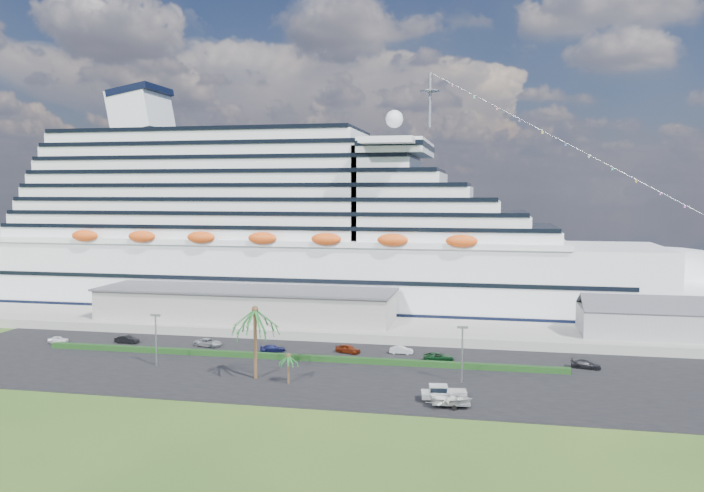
% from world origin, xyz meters
% --- Properties ---
extents(ground, '(420.00, 420.00, 0.00)m').
position_xyz_m(ground, '(0.00, 0.00, 0.00)').
color(ground, '#2E551C').
rests_on(ground, ground).
extents(asphalt_lot, '(140.00, 38.00, 0.12)m').
position_xyz_m(asphalt_lot, '(0.00, 11.00, 0.06)').
color(asphalt_lot, black).
rests_on(asphalt_lot, ground).
extents(wharf, '(240.00, 20.00, 1.80)m').
position_xyz_m(wharf, '(0.00, 40.00, 0.90)').
color(wharf, gray).
rests_on(wharf, ground).
extents(water, '(420.00, 160.00, 0.02)m').
position_xyz_m(water, '(0.00, 130.00, 0.01)').
color(water, black).
rests_on(water, ground).
extents(cruise_ship, '(191.00, 38.00, 54.00)m').
position_xyz_m(cruise_ship, '(-21.53, 64.00, 16.69)').
color(cruise_ship, silver).
rests_on(cruise_ship, ground).
extents(terminal_building, '(61.00, 15.00, 6.30)m').
position_xyz_m(terminal_building, '(-25.00, 40.00, 5.01)').
color(terminal_building, gray).
rests_on(terminal_building, wharf).
extents(port_shed, '(24.00, 12.31, 7.37)m').
position_xyz_m(port_shed, '(52.00, 40.00, 4.40)').
color(port_shed, gray).
rests_on(port_shed, wharf).
extents(hedge, '(88.00, 1.10, 0.90)m').
position_xyz_m(hedge, '(-8.00, 16.00, 0.57)').
color(hedge, black).
rests_on(hedge, asphalt_lot).
extents(lamp_post_left, '(1.60, 0.35, 8.27)m').
position_xyz_m(lamp_post_left, '(-28.00, 8.00, 5.34)').
color(lamp_post_left, gray).
rests_on(lamp_post_left, asphalt_lot).
extents(lamp_post_right, '(1.60, 0.35, 8.27)m').
position_xyz_m(lamp_post_right, '(20.00, 8.00, 5.34)').
color(lamp_post_right, gray).
rests_on(lamp_post_right, asphalt_lot).
extents(palm_tall, '(8.82, 8.82, 11.13)m').
position_xyz_m(palm_tall, '(-10.00, 4.00, 9.20)').
color(palm_tall, '#47301E').
rests_on(palm_tall, ground).
extents(palm_short, '(3.53, 3.53, 4.56)m').
position_xyz_m(palm_short, '(-4.50, 2.50, 3.67)').
color(palm_short, '#47301E').
rests_on(palm_short, ground).
extents(parked_car_0, '(3.84, 2.31, 1.22)m').
position_xyz_m(parked_car_0, '(-53.51, 19.58, 0.73)').
color(parked_car_0, silver).
rests_on(parked_car_0, asphalt_lot).
extents(parked_car_1, '(4.43, 1.73, 1.44)m').
position_xyz_m(parked_car_1, '(-40.99, 21.76, 0.84)').
color(parked_car_1, black).
rests_on(parked_car_1, asphalt_lot).
extents(parked_car_2, '(5.34, 3.19, 1.39)m').
position_xyz_m(parked_car_2, '(-25.41, 22.29, 0.82)').
color(parked_car_2, '#9A9DA2').
rests_on(parked_car_2, asphalt_lot).
extents(parked_car_3, '(4.71, 3.46, 1.27)m').
position_xyz_m(parked_car_3, '(-12.84, 20.63, 0.75)').
color(parked_car_3, '#121741').
rests_on(parked_car_3, asphalt_lot).
extents(parked_car_4, '(4.73, 3.07, 1.50)m').
position_xyz_m(parked_car_4, '(0.10, 22.33, 0.87)').
color(parked_car_4, maroon).
rests_on(parked_car_4, asphalt_lot).
extents(parked_car_5, '(3.98, 1.42, 1.31)m').
position_xyz_m(parked_car_5, '(9.12, 23.63, 0.77)').
color(parked_car_5, silver).
rests_on(parked_car_5, asphalt_lot).
extents(parked_car_6, '(5.29, 2.99, 1.39)m').
position_xyz_m(parked_car_6, '(15.74, 19.89, 0.82)').
color(parked_car_6, black).
rests_on(parked_car_6, asphalt_lot).
extents(parked_car_7, '(4.84, 2.79, 1.32)m').
position_xyz_m(parked_car_7, '(38.66, 19.85, 0.78)').
color(parked_car_7, black).
rests_on(parked_car_7, asphalt_lot).
extents(pickup_truck, '(6.19, 2.94, 2.10)m').
position_xyz_m(pickup_truck, '(17.95, -1.57, 1.27)').
color(pickup_truck, black).
rests_on(pickup_truck, asphalt_lot).
extents(boat_trailer, '(6.18, 4.27, 1.74)m').
position_xyz_m(boat_trailer, '(19.19, -4.20, 1.27)').
color(boat_trailer, gray).
rests_on(boat_trailer, asphalt_lot).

